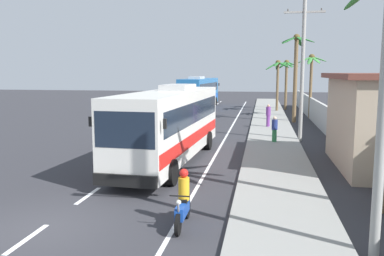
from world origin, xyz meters
The scene contains 15 objects.
ground_plane centered at (0.00, 0.00, 0.00)m, with size 160.00×160.00×0.00m, color #303035.
sidewalk_kerb centered at (6.80, 10.00, 0.07)m, with size 3.20×90.00×0.14m, color gray.
lane_markings centered at (2.28, 14.86, 0.00)m, with size 3.84×71.29×0.01m.
boundary_wall centered at (10.60, 14.00, 0.99)m, with size 0.24×60.00×1.98m, color #B2B2AD.
coach_bus_foreground centered at (1.69, 9.08, 1.95)m, with size 3.34×11.91×3.76m.
coach_bus_far_lane centered at (-1.57, 38.90, 2.00)m, with size 3.55×11.96×3.84m.
motorcycle_beside_bus centered at (3.91, 0.91, 0.67)m, with size 0.56×1.96×1.65m.
pedestrian_near_kerb centered at (6.55, 21.95, 1.04)m, with size 0.36×0.36×1.73m.
pedestrian_midwalk centered at (6.85, 14.91, 0.95)m, with size 0.36×0.36×1.56m.
utility_pole_nearest centered at (8.70, -0.32, 4.60)m, with size 3.82×0.24×8.55m.
utility_pole_mid centered at (8.50, 16.29, 5.18)m, with size 2.49×0.24×9.98m.
palm_nearest centered at (8.71, 38.33, 4.10)m, with size 2.85×2.68×5.75m.
palm_second centered at (8.83, 26.17, 4.99)m, with size 2.92×2.89×7.59m.
palm_fourth centered at (10.54, 29.67, 4.45)m, with size 2.74×2.63×6.03m.
palm_farthest centered at (7.68, 35.37, 4.27)m, with size 3.13×3.26×5.64m.
Camera 1 is at (6.10, -10.12, 4.42)m, focal length 37.94 mm.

